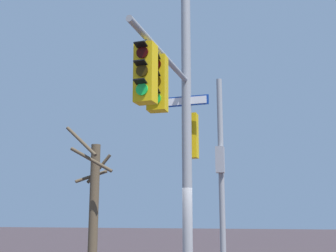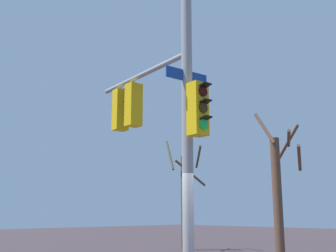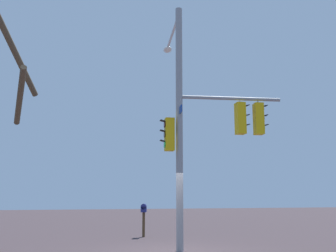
% 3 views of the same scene
% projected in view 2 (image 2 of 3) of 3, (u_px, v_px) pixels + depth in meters
% --- Properties ---
extents(main_signal_pole_assembly, '(4.23, 4.04, 8.32)m').
position_uv_depth(main_signal_pole_assembly, '(160.00, 85.00, 9.27)').
color(main_signal_pole_assembly, gray).
rests_on(main_signal_pole_assembly, ground).
extents(bare_tree_across_street, '(2.13, 2.13, 5.32)m').
position_uv_depth(bare_tree_across_street, '(184.00, 196.00, 20.02)').
color(bare_tree_across_street, '#44422B').
rests_on(bare_tree_across_street, ground).
extents(bare_tree_corner, '(2.04, 2.03, 5.86)m').
position_uv_depth(bare_tree_corner, '(279.00, 188.00, 16.74)').
color(bare_tree_corner, brown).
rests_on(bare_tree_corner, ground).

